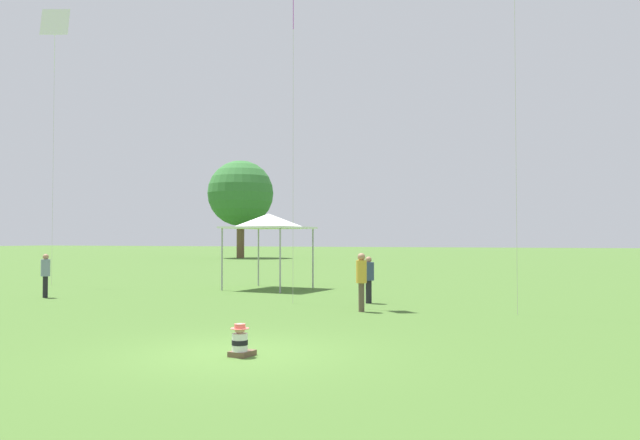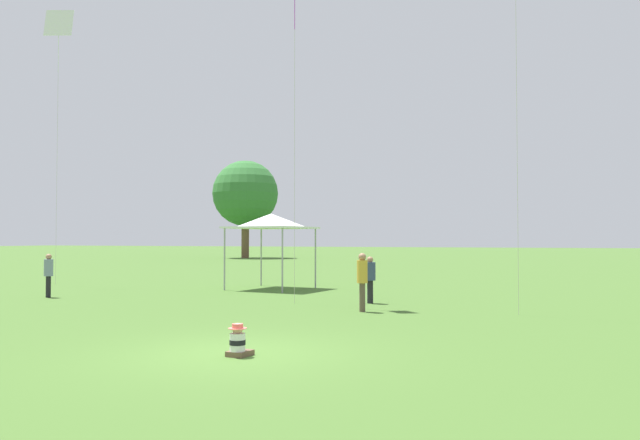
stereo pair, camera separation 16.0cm
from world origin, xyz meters
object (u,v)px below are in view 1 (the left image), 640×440
at_px(canopy_tent, 269,221).
at_px(seated_toddler, 240,342).
at_px(person_standing_1, 369,276).
at_px(person_standing_0, 361,276).
at_px(person_standing_2, 45,271).
at_px(distant_tree_0, 241,194).
at_px(kite_2, 55,27).

bearing_deg(canopy_tent, seated_toddler, -67.22).
bearing_deg(canopy_tent, person_standing_1, -36.85).
distance_m(seated_toddler, person_standing_0, 7.68).
bearing_deg(person_standing_0, person_standing_2, 1.07).
bearing_deg(distant_tree_0, canopy_tent, -61.17).
bearing_deg(person_standing_2, kite_2, -20.04).
height_order(canopy_tent, distant_tree_0, distant_tree_0).
bearing_deg(person_standing_2, seated_toddler, 175.51).
relative_size(canopy_tent, distant_tree_0, 0.32).
relative_size(person_standing_1, canopy_tent, 0.45).
distance_m(person_standing_2, kite_2, 13.38).
bearing_deg(distant_tree_0, seated_toddler, -62.74).
height_order(person_standing_1, distant_tree_0, distant_tree_0).
xyz_separation_m(kite_2, distant_tree_0, (-10.64, 40.16, -5.04)).
height_order(person_standing_2, distant_tree_0, distant_tree_0).
relative_size(seated_toddler, kite_2, 0.05).
distance_m(person_standing_1, kite_2, 20.32).
relative_size(person_standing_0, canopy_tent, 0.50).
height_order(seated_toddler, person_standing_0, person_standing_0).
relative_size(person_standing_0, person_standing_2, 1.08).
bearing_deg(kite_2, person_standing_0, 7.54).
relative_size(kite_2, distant_tree_0, 1.20).
distance_m(canopy_tent, kite_2, 14.39).
height_order(person_standing_0, person_standing_1, person_standing_0).
xyz_separation_m(seated_toddler, person_standing_2, (-12.20, 7.91, 0.71)).
bearing_deg(person_standing_1, canopy_tent, -172.54).
bearing_deg(kite_2, person_standing_1, 15.02).
xyz_separation_m(person_standing_0, distant_tree_0, (-27.59, 45.64, 6.29)).
bearing_deg(person_standing_1, person_standing_2, -125.34).
relative_size(canopy_tent, kite_2, 0.27).
distance_m(person_standing_2, distant_tree_0, 48.29).
height_order(person_standing_0, person_standing_2, person_standing_0).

